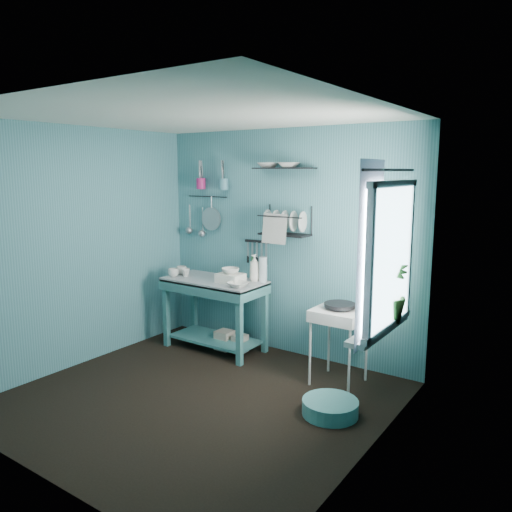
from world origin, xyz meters
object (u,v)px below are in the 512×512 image
Objects in this scene: work_counter at (215,314)px; storage_tin_large at (224,340)px; mug_left at (173,273)px; utensil_cup_magenta at (201,184)px; floor_basin at (330,407)px; soap_bottle at (254,268)px; potted_plant at (388,291)px; mug_mid at (186,272)px; frying_pan at (340,305)px; water_bottle at (263,269)px; mug_right at (182,270)px; colander at (211,219)px; wash_tub at (231,278)px; storage_tin_small at (240,343)px; hotplate_stand at (339,346)px; utensil_cup_teal at (224,184)px; dish_rack at (285,221)px.

storage_tin_large is (0.10, 0.05, -0.30)m from work_counter.
mug_left reaches higher than work_counter.
utensil_cup_magenta is 1.89m from storage_tin_large.
mug_left reaches higher than floor_basin.
potted_plant is at bearing -20.40° from soap_bottle.
mug_mid reaches higher than frying_pan.
utensil_cup_magenta is at bearing 173.26° from water_bottle.
colander is (0.17, 0.37, 0.59)m from mug_right.
mug_right is 0.26× the size of floor_basin.
mug_mid is 0.36× the size of wash_tub.
frying_pan is 1.07× the size of colander.
frying_pan is 1.63m from storage_tin_large.
wash_tub reaches higher than storage_tin_small.
storage_tin_large is (0.58, 0.21, -0.76)m from mug_left.
soap_bottle is 1.33m from hotplate_stand.
mug_mid reaches higher than storage_tin_large.
frying_pan is 2.06m from utensil_cup_teal.
water_bottle is 0.97m from storage_tin_large.
soap_bottle is 0.54× the size of dish_rack.
mug_left is 2.49m from floor_basin.
dish_rack is at bearing 152.56° from potted_plant.
floor_basin is (1.57, -0.67, -0.81)m from wash_tub.
mug_mid is 2.61m from potted_plant.
frying_pan is 2.36m from utensil_cup_magenta.
utensil_cup_magenta is 0.46× the size of colander.
mug_mid is 0.33× the size of frying_pan.
colander reaches higher than mug_right.
work_counter is 0.44m from storage_tin_small.
potted_plant reaches higher than hotplate_stand.
soap_bottle is 1.28m from utensil_cup_magenta.
mug_right is (-0.50, 0.00, 0.46)m from work_counter.
mug_right is at bearing -174.29° from storage_tin_small.
soap_bottle is 0.63× the size of floor_basin.
mug_right is 1.07m from utensil_cup_magenta.
mug_right is at bearing -167.83° from water_bottle.
wash_tub is 0.87m from dish_rack.
mug_mid is at bearing -78.24° from utensil_cup_magenta.
colander is at bearing 170.30° from water_bottle.
dish_rack is 1.15× the size of floor_basin.
soap_bottle is at bearing 167.86° from frying_pan.
dish_rack is at bearing 16.91° from mug_mid.
utensil_cup_teal is (-0.11, 0.34, 1.48)m from work_counter.
soap_bottle is 1.00× the size of frying_pan.
mug_left is 0.41× the size of frying_pan.
wash_tub is (0.75, -0.02, 0.00)m from mug_right.
mug_mid is 1.04m from storage_tin_small.
mug_mid is 0.33× the size of soap_bottle.
floor_basin is at bearing -24.15° from utensil_cup_magenta.
floor_basin is (1.82, -0.69, -0.35)m from work_counter.
storage_tin_small is (0.30, 0.08, -0.31)m from work_counter.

